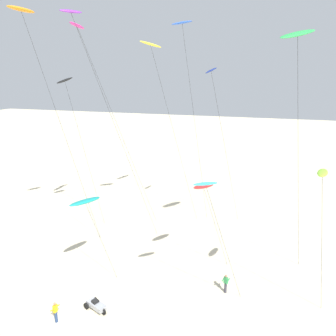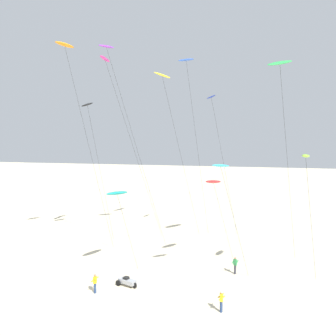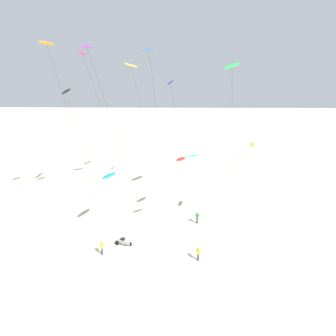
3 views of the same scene
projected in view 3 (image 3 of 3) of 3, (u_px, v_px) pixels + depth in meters
ground_plane at (121, 245)px, 35.72m from camera, size 260.00×260.00×0.00m
kite_navy at (171, 86)px, 44.63m from camera, size 3.64×6.48×18.54m
kite_red at (181, 159)px, 38.81m from camera, size 2.72×4.63×9.16m
kite_blue at (149, 52)px, 43.41m from camera, size 3.39×5.82×23.20m
kite_magenta at (85, 61)px, 37.75m from camera, size 4.78×9.03×22.24m
kite_orange at (47, 46)px, 33.80m from camera, size 3.72×6.56×23.11m
kite_green at (232, 67)px, 36.27m from camera, size 3.75×5.63×21.01m
kite_yellow at (132, 68)px, 41.33m from camera, size 4.55×7.59×20.95m
kite_purple at (89, 52)px, 34.41m from camera, size 5.00×8.76×22.74m
kite_lime at (253, 145)px, 34.53m from camera, size 2.11×3.95×11.95m
kite_black at (67, 94)px, 40.92m from camera, size 2.32×4.41×17.53m
kite_teal at (109, 176)px, 35.24m from camera, size 2.11×3.88×8.38m
kite_cyan at (194, 157)px, 33.00m from camera, size 3.21×5.23×11.19m
kite_flyer_nearest at (102, 248)px, 33.54m from camera, size 0.51×0.54×1.67m
kite_flyer_middle at (197, 217)px, 40.34m from camera, size 0.71×0.70×1.67m
kite_flyer_furthest at (198, 253)px, 32.52m from camera, size 0.63×0.65×1.67m
beach_buggy at (124, 241)px, 35.64m from camera, size 2.12×1.48×0.82m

